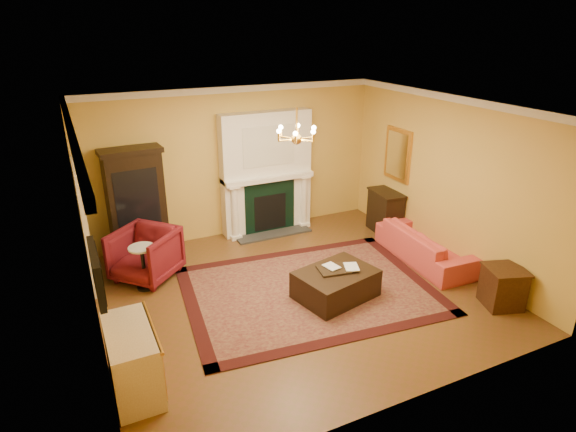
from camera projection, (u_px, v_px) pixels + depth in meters
floor at (296, 292)px, 7.91m from camera, size 6.00×5.50×0.02m
ceiling at (297, 107)px, 6.77m from camera, size 6.00×5.50×0.02m
wall_back at (235, 162)px, 9.65m from camera, size 6.00×0.02×3.00m
wall_front at (413, 292)px, 5.03m from camera, size 6.00×0.02×3.00m
wall_left at (85, 243)px, 6.14m from camera, size 0.02×5.50×3.00m
wall_right at (448, 181)px, 8.54m from camera, size 0.02×5.50×3.00m
fireplace at (267, 176)px, 9.85m from camera, size 1.90×0.70×2.50m
crown_molding at (270, 102)px, 7.60m from camera, size 6.00×5.50×0.12m
doorway at (85, 227)px, 7.76m from camera, size 0.08×1.05×2.10m
tv_panel at (97, 273)px, 5.72m from camera, size 0.09×0.95×0.58m
gilt_mirror at (398, 155)px, 9.64m from camera, size 0.06×0.76×1.05m
chandelier at (297, 135)px, 6.92m from camera, size 0.63×0.55×0.53m
oriental_rug at (309, 290)px, 7.94m from camera, size 4.28×3.39×0.02m
china_cabinet at (137, 206)px, 8.81m from camera, size 1.02×0.53×1.98m
wingback_armchair at (145, 252)px, 8.17m from camera, size 1.30×1.30×0.98m
pedestal_table at (143, 264)px, 7.87m from camera, size 0.42×0.42×0.76m
commode at (133, 360)px, 5.68m from camera, size 0.53×1.11×0.82m
coral_sofa at (425, 240)px, 8.81m from camera, size 0.73×2.11×0.81m
end_table at (503, 288)px, 7.42m from camera, size 0.67×0.67×0.61m
console_table at (385, 213)px, 10.03m from camera, size 0.51×0.80×0.85m
leather_ottoman at (336, 284)px, 7.67m from camera, size 1.37×1.12×0.45m
ottoman_tray at (334, 270)px, 7.61m from camera, size 0.55×0.46×0.03m
book_a at (327, 262)px, 7.54m from camera, size 0.19×0.06×0.26m
book_b at (345, 260)px, 7.57m from camera, size 0.21×0.10×0.29m
topiary_left at (238, 167)px, 9.47m from camera, size 0.16×0.16×0.42m
topiary_right at (299, 160)px, 10.00m from camera, size 0.15×0.15×0.41m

